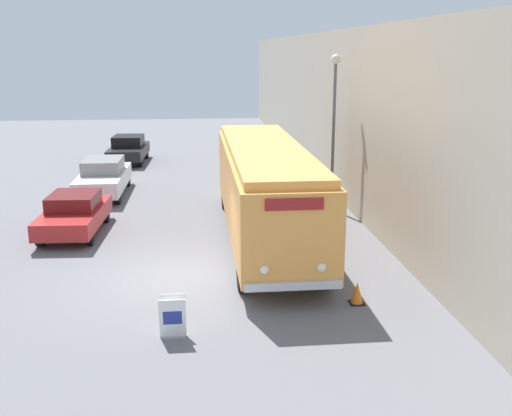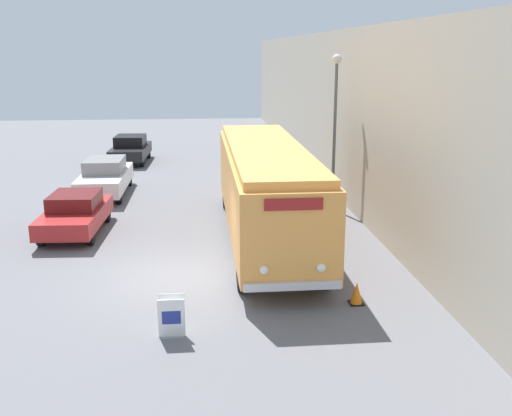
# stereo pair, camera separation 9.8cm
# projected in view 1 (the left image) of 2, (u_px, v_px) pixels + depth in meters

# --- Properties ---
(ground_plane) EXTENTS (80.00, 80.00, 0.00)m
(ground_plane) POSITION_uv_depth(u_px,v_px,m) (175.00, 277.00, 16.65)
(ground_plane) COLOR slate
(building_wall_right) EXTENTS (0.30, 60.00, 6.95)m
(building_wall_right) POSITION_uv_depth(u_px,v_px,m) (336.00, 113.00, 26.06)
(building_wall_right) COLOR #B2A893
(building_wall_right) RESTS_ON ground_plane
(vintage_bus) EXTENTS (2.51, 11.48, 3.15)m
(vintage_bus) POSITION_uv_depth(u_px,v_px,m) (265.00, 187.00, 19.55)
(vintage_bus) COLOR black
(vintage_bus) RESTS_ON ground_plane
(sign_board) EXTENTS (0.58, 0.36, 0.95)m
(sign_board) POSITION_uv_depth(u_px,v_px,m) (173.00, 318.00, 13.09)
(sign_board) COLOR gray
(sign_board) RESTS_ON ground_plane
(streetlamp) EXTENTS (0.36, 0.36, 5.98)m
(streetlamp) POSITION_uv_depth(u_px,v_px,m) (334.00, 110.00, 22.77)
(streetlamp) COLOR #595E60
(streetlamp) RESTS_ON ground_plane
(parked_car_near) EXTENTS (2.04, 4.21, 1.38)m
(parked_car_near) POSITION_uv_depth(u_px,v_px,m) (74.00, 213.00, 20.52)
(parked_car_near) COLOR black
(parked_car_near) RESTS_ON ground_plane
(parked_car_mid) EXTENTS (1.93, 4.83, 1.57)m
(parked_car_mid) POSITION_uv_depth(u_px,v_px,m) (103.00, 177.00, 25.98)
(parked_car_mid) COLOR black
(parked_car_mid) RESTS_ON ground_plane
(parked_car_far) EXTENTS (2.08, 4.18, 1.50)m
(parked_car_far) POSITION_uv_depth(u_px,v_px,m) (128.00, 149.00, 33.53)
(parked_car_far) COLOR black
(parked_car_far) RESTS_ON ground_plane
(traffic_cone) EXTENTS (0.36, 0.36, 0.57)m
(traffic_cone) POSITION_uv_depth(u_px,v_px,m) (357.00, 293.00, 14.86)
(traffic_cone) COLOR black
(traffic_cone) RESTS_ON ground_plane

